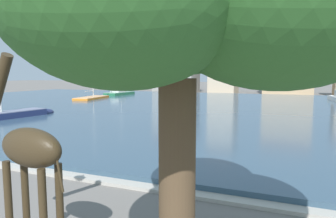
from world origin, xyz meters
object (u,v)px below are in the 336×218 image
giraffe_statue (27,151)px  sailboat_navy (5,117)px  sailboat_orange (94,98)px  sailboat_green (121,93)px

giraffe_statue → sailboat_navy: bearing=141.4°
giraffe_statue → sailboat_orange: sailboat_orange is taller
sailboat_orange → sailboat_navy: sailboat_orange is taller
sailboat_green → sailboat_navy: bearing=-77.6°
sailboat_navy → sailboat_green: sailboat_green is taller
giraffe_statue → sailboat_navy: (-16.31, 13.02, -1.84)m
giraffe_statue → sailboat_green: bearing=118.6°
sailboat_green → giraffe_statue: bearing=-61.4°
sailboat_orange → sailboat_navy: bearing=-74.3°
giraffe_statue → sailboat_orange: size_ratio=0.53×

